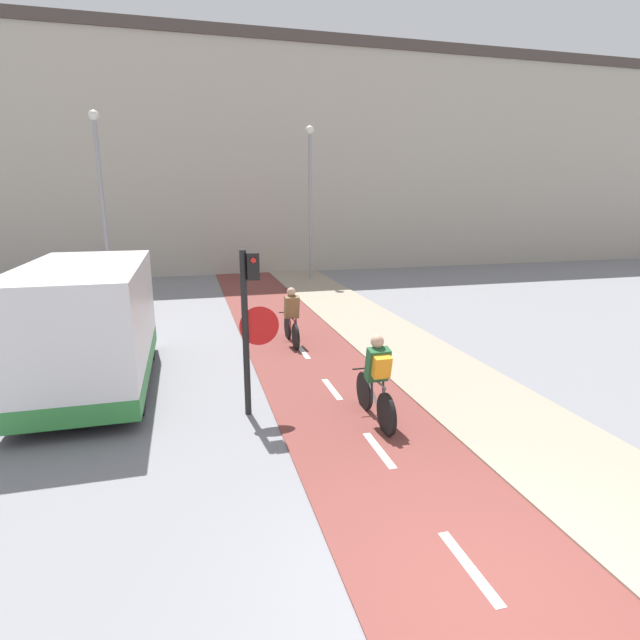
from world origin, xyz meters
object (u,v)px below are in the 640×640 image
(traffic_light_pole, at_px, (250,314))
(street_lamp_far, at_px, (101,186))
(cyclist_far, at_px, (292,319))
(van, at_px, (89,329))
(street_lamp_sidewalk, at_px, (310,188))
(cyclist_near, at_px, (377,382))

(traffic_light_pole, height_order, street_lamp_far, street_lamp_far)
(traffic_light_pole, relative_size, street_lamp_far, 0.43)
(cyclist_far, height_order, van, van)
(street_lamp_sidewalk, xyz_separation_m, cyclist_far, (-2.88, -9.65, -3.39))
(traffic_light_pole, distance_m, cyclist_near, 2.38)
(traffic_light_pole, relative_size, cyclist_near, 1.68)
(cyclist_near, xyz_separation_m, cyclist_far, (-0.43, 4.84, -0.05))
(street_lamp_far, height_order, street_lamp_sidewalk, street_lamp_sidewalk)
(street_lamp_far, bearing_deg, street_lamp_sidewalk, 13.30)
(cyclist_near, height_order, van, van)
(van, bearing_deg, street_lamp_sidewalk, 57.88)
(street_lamp_far, xyz_separation_m, van, (0.90, -9.64, -2.84))
(cyclist_far, bearing_deg, street_lamp_far, 124.41)
(traffic_light_pole, distance_m, street_lamp_far, 12.48)
(traffic_light_pole, xyz_separation_m, van, (-2.88, 2.03, -0.57))
(street_lamp_far, relative_size, cyclist_near, 3.89)
(cyclist_far, distance_m, van, 4.82)
(cyclist_near, bearing_deg, van, 148.84)
(street_lamp_sidewalk, bearing_deg, traffic_light_pole, -107.87)
(traffic_light_pole, xyz_separation_m, street_lamp_far, (-3.78, 11.68, 2.27))
(traffic_light_pole, distance_m, street_lamp_sidewalk, 14.48)
(traffic_light_pole, relative_size, street_lamp_sidewalk, 0.43)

